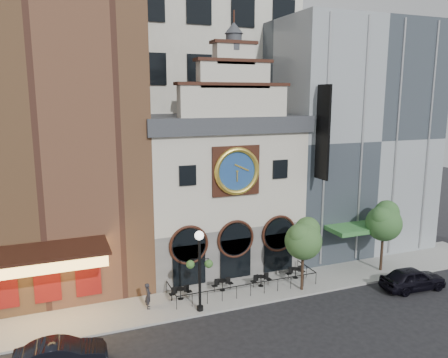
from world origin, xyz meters
name	(u,v)px	position (x,y,z in m)	size (l,w,h in m)	color
ground	(258,306)	(0.00, 0.00, 0.00)	(120.00, 120.00, 0.00)	black
sidewalk	(243,289)	(0.00, 2.50, 0.07)	(44.00, 5.00, 0.15)	gray
clock_building	(217,186)	(0.00, 7.82, 6.69)	(12.60, 8.78, 18.65)	#605E5B
theater_building	(37,113)	(-13.00, 9.96, 12.60)	(14.00, 15.60, 25.00)	brown
retail_building	(337,136)	(12.99, 9.99, 10.14)	(14.00, 14.40, 20.00)	gray
office_tower	(174,33)	(0.00, 20.00, 20.00)	(20.00, 16.00, 40.00)	beige
cafe_railing	(243,283)	(0.00, 2.50, 0.60)	(10.60, 2.60, 0.90)	black
bistro_0	(181,293)	(-4.64, 2.55, 0.61)	(1.58, 0.68, 0.90)	black
bistro_1	(222,284)	(-1.50, 2.75, 0.61)	(1.58, 0.68, 0.90)	black
bistro_2	(261,280)	(1.38, 2.39, 0.61)	(1.58, 0.68, 0.90)	black
bistro_3	(295,272)	(4.47, 2.73, 0.61)	(1.58, 0.68, 0.90)	black
car_right	(413,279)	(11.51, -1.83, 0.82)	(1.94, 4.83, 1.65)	black
car_left	(61,355)	(-12.43, -2.47, 0.76)	(1.61, 4.61, 1.52)	black
pedestrian	(148,296)	(-6.97, 2.07, 1.01)	(0.63, 0.41, 1.72)	black
lamppost	(200,262)	(-3.92, 0.54, 3.46)	(1.67, 0.86, 5.36)	black
tree_left	(304,238)	(3.91, 0.85, 3.99)	(2.72, 2.62, 5.24)	#382619
tree_right	(384,220)	(11.68, 1.64, 4.24)	(2.90, 2.79, 5.58)	#382619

